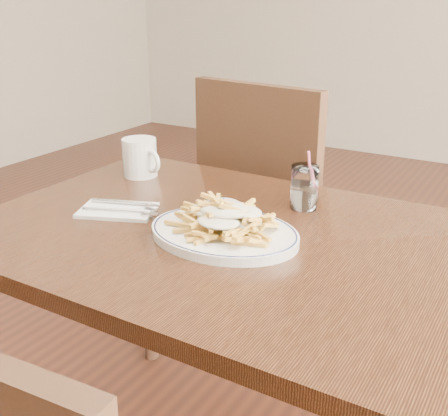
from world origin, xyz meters
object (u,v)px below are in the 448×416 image
Objects in this scene: fries_plate at (224,233)px; water_glass at (304,190)px; table at (236,265)px; coffee_mug at (140,158)px; chair_far at (274,207)px; loaded_fries at (224,214)px.

fries_plate is 0.27m from water_glass.
fries_plate is at bearing -103.97° from table.
coffee_mug is at bearing -179.91° from water_glass.
chair_far is 0.74m from loaded_fries.
chair_far is 3.85× the size of loaded_fries.
fries_plate is 1.49× the size of loaded_fries.
coffee_mug is at bearing 149.49° from loaded_fries.
water_glass reaches higher than loaded_fries.
chair_far reaches higher than loaded_fries.
table is 0.14m from loaded_fries.
loaded_fries is 0.50m from coffee_mug.
water_glass is (0.07, 0.22, 0.13)m from table.
water_glass is at bearing 73.64° from loaded_fries.
fries_plate is (0.20, -0.67, 0.20)m from chair_far.
chair_far is at bearing 106.82° from fries_plate.
chair_far is (-0.21, 0.63, -0.11)m from table.
water_glass is (0.28, -0.41, 0.23)m from chair_far.
table is 0.26m from water_glass.
loaded_fries is 1.74× the size of water_glass.
water_glass reaches higher than coffee_mug.
table is at bearing -26.35° from coffee_mug.
chair_far is 0.55m from water_glass.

